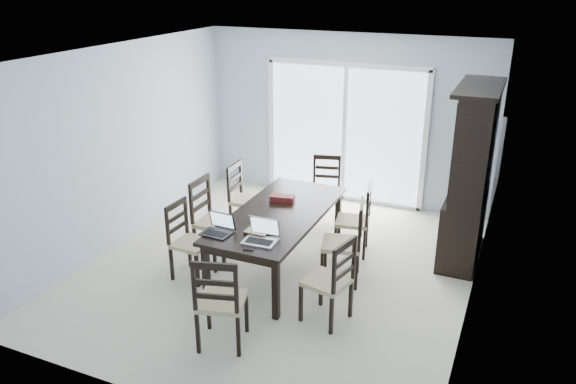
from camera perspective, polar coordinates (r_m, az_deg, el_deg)
name	(u,v)px	position (r m, az deg, el deg)	size (l,w,h in m)	color
floor	(279,268)	(7.02, -0.92, -7.69)	(5.00, 5.00, 0.00)	beige
ceiling	(278,54)	(6.18, -1.07, 13.83)	(5.00, 5.00, 0.00)	white
back_wall	(345,119)	(8.72, 5.86, 7.35)	(4.50, 0.02, 2.60)	#A4B5C4
wall_left	(121,146)	(7.65, -16.58, 4.50)	(0.02, 5.00, 2.60)	#A4B5C4
wall_right	(482,198)	(5.97, 19.07, -0.60)	(0.02, 5.00, 2.60)	#A4B5C4
balcony	(360,181)	(10.04, 7.34, 1.14)	(4.50, 2.00, 0.10)	gray
railing	(377,134)	(10.78, 9.02, 5.84)	(4.50, 0.06, 1.10)	#99999E
dining_table	(279,218)	(6.72, -0.96, -2.68)	(1.00, 2.20, 0.75)	black
china_hutch	(471,177)	(7.24, 18.05, 1.44)	(0.50, 1.38, 2.20)	black
sliding_door	(345,133)	(8.76, 5.76, 5.97)	(2.52, 0.05, 2.18)	silver
chair_left_near	(185,232)	(6.72, -10.43, -4.01)	(0.43, 0.42, 1.08)	black
chair_left_mid	(209,210)	(7.09, -8.04, -1.85)	(0.47, 0.45, 1.20)	black
chair_left_far	(242,190)	(7.80, -4.69, 0.15)	(0.45, 0.43, 1.12)	black
chair_right_near	(335,273)	(5.75, 4.77, -8.18)	(0.51, 0.50, 1.11)	black
chair_right_mid	(350,234)	(6.51, 6.34, -4.22)	(0.54, 0.53, 1.16)	black
chair_right_far	(360,212)	(7.19, 7.30, -2.07)	(0.48, 0.47, 1.07)	black
chair_end_near	(219,294)	(5.38, -7.06, -10.23)	(0.54, 0.55, 1.16)	black
chair_end_far	(326,181)	(8.20, 3.88, 1.13)	(0.50, 0.50, 1.08)	black
laptop_dark	(216,230)	(6.17, -7.33, -3.84)	(0.33, 0.24, 0.22)	black
laptop_silver	(260,237)	(5.95, -2.90, -4.64)	(0.36, 0.26, 0.24)	#B9B9BB
book_stack	(257,232)	(6.16, -3.13, -4.03)	(0.27, 0.21, 0.04)	maroon
cell_phone	(249,249)	(5.83, -4.01, -5.84)	(0.10, 0.05, 0.01)	black
game_box	(282,198)	(7.00, -0.58, -0.63)	(0.30, 0.15, 0.07)	#4B120F
hot_tub	(326,146)	(10.19, 3.84, 4.64)	(2.00, 1.84, 0.93)	maroon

